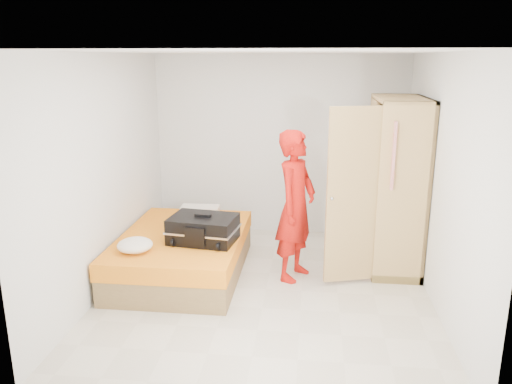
# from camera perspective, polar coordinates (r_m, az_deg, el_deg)

# --- Properties ---
(room) EXTENTS (4.00, 4.02, 2.60)m
(room) POSITION_cam_1_polar(r_m,az_deg,el_deg) (5.33, 1.25, 1.60)
(room) COLOR beige
(room) RESTS_ON ground
(bed) EXTENTS (1.42, 2.02, 0.50)m
(bed) POSITION_cam_1_polar(r_m,az_deg,el_deg) (6.15, -8.35, -6.94)
(bed) COLOR olive
(bed) RESTS_ON ground
(wardrobe) EXTENTS (1.15, 1.35, 2.10)m
(wardrobe) POSITION_cam_1_polar(r_m,az_deg,el_deg) (6.28, 15.29, 0.31)
(wardrobe) COLOR tan
(wardrobe) RESTS_ON ground
(person) EXTENTS (0.64, 0.76, 1.77)m
(person) POSITION_cam_1_polar(r_m,az_deg,el_deg) (5.80, 4.56, -1.59)
(person) COLOR red
(person) RESTS_ON ground
(suitcase) EXTENTS (0.82, 0.65, 0.32)m
(suitcase) POSITION_cam_1_polar(r_m,az_deg,el_deg) (5.76, -6.05, -4.23)
(suitcase) COLOR black
(suitcase) RESTS_ON bed
(round_cushion) EXTENTS (0.39, 0.39, 0.15)m
(round_cushion) POSITION_cam_1_polar(r_m,az_deg,el_deg) (5.61, -13.67, -5.92)
(round_cushion) COLOR white
(round_cushion) RESTS_ON bed
(pillow) EXTENTS (0.53, 0.29, 0.09)m
(pillow) POSITION_cam_1_polar(r_m,az_deg,el_deg) (6.83, -6.41, -2.01)
(pillow) COLOR white
(pillow) RESTS_ON bed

